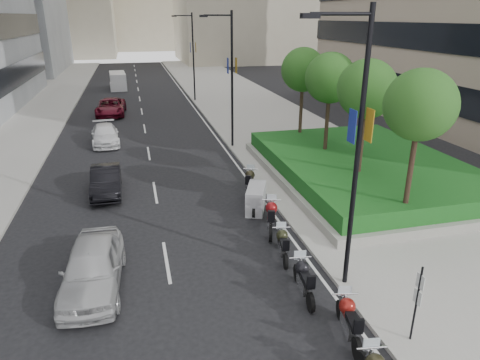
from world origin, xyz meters
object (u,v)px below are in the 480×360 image
object	(u,v)px
lamp_post_2	(192,53)
motorcycle_5	(256,199)
motorcycle_1	(349,319)
motorcycle_6	(249,182)
motorcycle_2	(304,279)
car_c	(105,135)
delivery_van	(118,81)
parking_sign	(417,300)
car_a	(93,267)
motorcycle_4	(271,217)
car_d	(111,107)
car_b	(106,181)
lamp_post_1	(230,74)
motorcycle_3	(283,244)
lamp_post_0	(354,143)

from	to	relation	value
lamp_post_2	motorcycle_5	xyz separation A→B (m)	(-1.12, -28.41, -4.47)
motorcycle_1	motorcycle_5	size ratio (longest dim) A/B	1.05
motorcycle_6	motorcycle_5	bearing A→B (deg)	-166.10
motorcycle_2	car_c	size ratio (longest dim) A/B	0.49
lamp_post_2	delivery_van	xyz separation A→B (m)	(-8.02, 10.59, -4.11)
parking_sign	motorcycle_6	bearing A→B (deg)	97.29
motorcycle_2	car_a	distance (m)	7.04
lamp_post_2	motorcycle_4	world-z (taller)	lamp_post_2
motorcycle_2	motorcycle_6	bearing A→B (deg)	2.75
car_d	motorcycle_5	bearing A→B (deg)	-69.78
motorcycle_1	car_b	distance (m)	14.69
car_d	delivery_van	xyz separation A→B (m)	(0.41, 15.51, 0.20)
lamp_post_1	motorcycle_4	bearing A→B (deg)	-94.80
motorcycle_4	motorcycle_5	distance (m)	2.13
motorcycle_3	motorcycle_6	distance (m)	6.51
motorcycle_3	motorcycle_6	world-z (taller)	motorcycle_6
lamp_post_0	parking_sign	bearing A→B (deg)	-77.67
lamp_post_1	motorcycle_5	world-z (taller)	lamp_post_1
lamp_post_0	car_b	world-z (taller)	lamp_post_0
parking_sign	car_a	size ratio (longest dim) A/B	0.53
motorcycle_6	car_b	world-z (taller)	car_b
car_a	motorcycle_3	bearing A→B (deg)	6.02
lamp_post_2	lamp_post_1	bearing A→B (deg)	-90.00
parking_sign	car_c	world-z (taller)	parking_sign
parking_sign	motorcycle_1	bearing A→B (deg)	156.78
lamp_post_0	car_a	bearing A→B (deg)	166.62
parking_sign	motorcycle_4	bearing A→B (deg)	102.93
parking_sign	car_d	size ratio (longest dim) A/B	0.46
motorcycle_4	motorcycle_6	xyz separation A→B (m)	(0.21, 4.30, -0.03)
motorcycle_1	car_c	xyz separation A→B (m)	(-7.60, 22.51, 0.07)
parking_sign	motorcycle_2	distance (m)	3.63
lamp_post_1	motorcycle_6	xyz separation A→B (m)	(-0.85, -8.25, -4.45)
car_a	delivery_van	size ratio (longest dim) A/B	0.95
motorcycle_3	motorcycle_5	size ratio (longest dim) A/B	0.98
motorcycle_4	car_a	size ratio (longest dim) A/B	0.50
motorcycle_3	motorcycle_6	xyz separation A→B (m)	(0.45, 6.49, 0.06)
car_c	motorcycle_3	bearing A→B (deg)	-72.32
motorcycle_6	motorcycle_1	bearing A→B (deg)	-159.40
car_a	motorcycle_6	bearing A→B (deg)	46.37
motorcycle_2	lamp_post_0	bearing A→B (deg)	-77.73
lamp_post_1	car_c	bearing A→B (deg)	159.51
motorcycle_3	motorcycle_6	bearing A→B (deg)	6.97
delivery_van	car_d	bearing A→B (deg)	-95.01
lamp_post_2	car_b	xyz separation A→B (m)	(-8.07, -24.48, -4.38)
lamp_post_0	delivery_van	bearing A→B (deg)	99.98
parking_sign	motorcycle_3	bearing A→B (deg)	110.39
motorcycle_5	car_c	size ratio (longest dim) A/B	0.46
motorcycle_6	delivery_van	size ratio (longest dim) A/B	0.44
motorcycle_4	car_a	distance (m)	7.52
motorcycle_3	car_a	size ratio (longest dim) A/B	0.44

